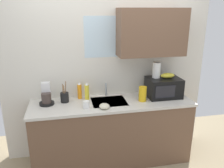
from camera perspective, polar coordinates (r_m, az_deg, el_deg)
name	(u,v)px	position (r m, az deg, el deg)	size (l,w,h in m)	color
kitchen_wall_assembly	(115,63)	(3.27, 0.80, 5.25)	(2.94, 0.42, 2.50)	silver
counter_unit	(112,131)	(3.29, -0.02, -11.53)	(2.17, 0.63, 0.90)	brown
sink_faucet	(106,89)	(3.28, -1.50, -1.36)	(0.03, 0.03, 0.19)	#B2B5BA
microwave	(163,87)	(3.31, 12.62, -0.83)	(0.46, 0.35, 0.27)	black
banana_bunch	(168,76)	(3.29, 13.61, 2.04)	(0.20, 0.11, 0.07)	gold
paper_towel_roll	(156,70)	(3.25, 10.94, 3.42)	(0.11, 0.11, 0.22)	white
coffee_maker	(46,96)	(3.12, -15.92, -2.91)	(0.19, 0.21, 0.28)	black
dish_soap_bottle_yellow	(87,92)	(3.15, -6.23, -1.89)	(0.06, 0.06, 0.24)	yellow
dish_soap_bottle_orange	(80,91)	(3.20, -8.04, -1.67)	(0.06, 0.06, 0.24)	orange
cereal_canister	(143,94)	(3.12, 7.58, -2.43)	(0.10, 0.10, 0.20)	gold
mug_white	(86,105)	(2.90, -6.41, -5.08)	(0.08, 0.08, 0.10)	white
utensil_crock	(65,97)	(3.13, -11.65, -3.18)	(0.11, 0.11, 0.29)	black
small_bowl	(104,106)	(2.88, -1.91, -5.50)	(0.13, 0.13, 0.07)	beige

